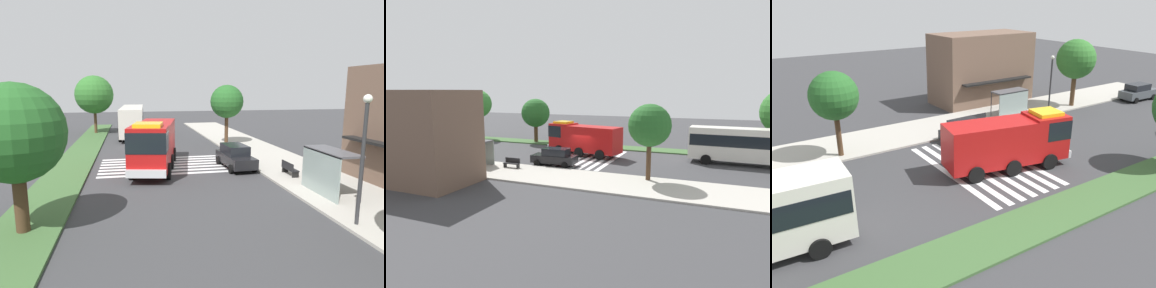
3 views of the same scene
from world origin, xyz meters
TOP-DOWN VIEW (x-y plane):
  - ground_plane at (0.00, 0.00)m, footprint 120.00×120.00m
  - sidewalk at (0.00, 8.74)m, footprint 60.00×5.57m
  - median_strip at (0.00, -7.45)m, footprint 60.00×3.00m
  - crosswalk at (-0.93, 0.00)m, footprint 5.85×10.72m
  - fire_truck at (0.48, -1.34)m, footprint 9.03×4.16m
  - parked_car_west at (0.87, 4.75)m, footprint 4.48×2.14m
  - parked_car_mid at (24.18, 4.76)m, footprint 4.66×2.18m
  - transit_bus at (-17.06, -2.68)m, footprint 11.92×3.29m
  - bus_stop_shelter at (8.00, 7.57)m, footprint 3.50×1.40m
  - bench_near_shelter at (4.00, 7.55)m, footprint 1.60×0.50m
  - street_lamp at (12.02, 6.55)m, footprint 0.36×0.36m
  - storefront_building at (9.13, 14.16)m, footprint 10.59×6.09m
  - sidewalk_tree_far_west at (-8.73, 6.95)m, footprint 3.43×3.43m
  - sidewalk_tree_center at (15.84, 6.95)m, footprint 4.00×4.00m
  - median_tree_west at (10.02, -7.45)m, footprint 3.99×3.99m
  - median_tree_center at (20.10, -7.45)m, footprint 4.20×4.20m

SIDE VIEW (x-z plane):
  - ground_plane at x=0.00m, z-range 0.00..0.00m
  - crosswalk at x=-0.93m, z-range 0.00..0.01m
  - sidewalk at x=0.00m, z-range 0.00..0.14m
  - median_strip at x=0.00m, z-range 0.00..0.14m
  - bench_near_shelter at x=4.00m, z-range 0.14..1.04m
  - parked_car_west at x=0.87m, z-range 0.02..1.77m
  - parked_car_mid at x=24.18m, z-range 0.01..1.87m
  - bus_stop_shelter at x=8.00m, z-range 0.66..3.12m
  - fire_truck at x=0.48m, z-range 0.13..3.91m
  - transit_bus at x=-17.06m, z-range 0.34..4.01m
  - street_lamp at x=12.02m, z-range 0.68..6.27m
  - storefront_building at x=9.13m, z-range 0.00..7.38m
  - median_tree_west at x=10.02m, z-range 1.16..7.25m
  - sidewalk_tree_far_west at x=-8.73m, z-range 1.48..7.65m
  - sidewalk_tree_center at x=15.84m, z-range 1.54..8.40m
  - median_tree_center at x=20.10m, z-range 1.69..9.02m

